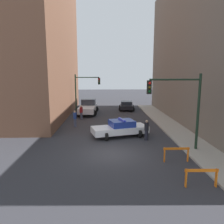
{
  "coord_description": "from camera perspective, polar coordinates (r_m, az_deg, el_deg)",
  "views": [
    {
      "loc": [
        -0.45,
        -13.88,
        5.31
      ],
      "look_at": [
        0.26,
        7.34,
        1.56
      ],
      "focal_mm": 35.0,
      "sensor_mm": 36.0,
      "label": 1
    }
  ],
  "objects": [
    {
      "name": "traffic_light_far",
      "position": [
        30.04,
        -7.41,
        6.28
      ],
      "size": [
        3.44,
        0.35,
        5.2
      ],
      "color": "black",
      "rests_on": "ground_plane"
    },
    {
      "name": "ground_plane",
      "position": [
        14.87,
        -0.06,
        -10.91
      ],
      "size": [
        120.0,
        120.0,
        0.0
      ],
      "primitive_type": "plane",
      "color": "#2D2D33"
    },
    {
      "name": "white_truck",
      "position": [
        29.31,
        -6.28,
        1.31
      ],
      "size": [
        2.78,
        5.48,
        1.9
      ],
      "rotation": [
        0.0,
        0.0,
        -0.04
      ],
      "color": "silver",
      "rests_on": "ground_plane"
    },
    {
      "name": "traffic_light_near",
      "position": [
        15.4,
        17.77,
        2.89
      ],
      "size": [
        3.64,
        0.35,
        5.2
      ],
      "color": "black",
      "rests_on": "sidewalk_right"
    },
    {
      "name": "sidewalk_right",
      "position": [
        16.26,
        22.68,
        -9.63
      ],
      "size": [
        2.4,
        44.0,
        0.12
      ],
      "color": "#9E998E",
      "rests_on": "ground_plane"
    },
    {
      "name": "police_car",
      "position": [
        18.67,
        2.18,
        -4.21
      ],
      "size": [
        5.03,
        3.13,
        1.52
      ],
      "rotation": [
        0.0,
        0.0,
        1.85
      ],
      "color": "white",
      "rests_on": "ground_plane"
    },
    {
      "name": "pedestrian_crossing",
      "position": [
        22.27,
        -9.67,
        -1.66
      ],
      "size": [
        0.43,
        0.43,
        1.66
      ],
      "rotation": [
        0.0,
        0.0,
        6.05
      ],
      "color": "#474C66",
      "rests_on": "ground_plane"
    },
    {
      "name": "barrier_front",
      "position": [
        11.48,
        22.3,
        -14.91
      ],
      "size": [
        1.6,
        0.19,
        0.9
      ],
      "rotation": [
        0.0,
        0.0,
        -0.02
      ],
      "color": "orange",
      "rests_on": "ground_plane"
    },
    {
      "name": "parked_car_near",
      "position": [
        32.34,
        3.83,
        1.75
      ],
      "size": [
        2.54,
        4.45,
        1.31
      ],
      "rotation": [
        0.0,
        0.0,
        -0.09
      ],
      "color": "black",
      "rests_on": "ground_plane"
    },
    {
      "name": "pedestrian_corner",
      "position": [
        25.75,
        -8.05,
        -0.03
      ],
      "size": [
        0.43,
        0.43,
        1.66
      ],
      "rotation": [
        0.0,
        0.0,
        1.79
      ],
      "color": "#474C66",
      "rests_on": "ground_plane"
    },
    {
      "name": "pedestrian_sidewalk",
      "position": [
        17.8,
        9.0,
        -4.59
      ],
      "size": [
        0.47,
        0.47,
        1.66
      ],
      "rotation": [
        0.0,
        0.0,
        4.33
      ],
      "color": "black",
      "rests_on": "ground_plane"
    },
    {
      "name": "barrier_mid",
      "position": [
        14.01,
        16.46,
        -10.0
      ],
      "size": [
        1.6,
        0.16,
        0.9
      ],
      "rotation": [
        0.0,
        0.0,
        -0.0
      ],
      "color": "orange",
      "rests_on": "ground_plane"
    },
    {
      "name": "building_corner_left",
      "position": [
        30.57,
        -25.45,
        18.22
      ],
      "size": [
        14.0,
        20.0,
        20.33
      ],
      "color": "brown",
      "rests_on": "ground_plane"
    }
  ]
}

